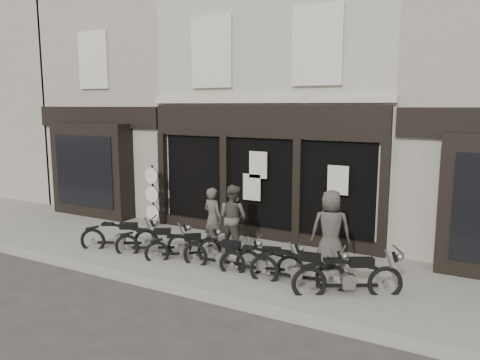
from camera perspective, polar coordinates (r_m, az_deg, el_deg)
The scene contains 17 objects.
ground_plane at distance 11.24m, azimuth -4.48°, elevation -11.21°, with size 90.00×90.00×0.00m, color #2D2B28.
pavement at distance 11.94m, azimuth -2.05°, elevation -9.65°, with size 30.00×4.20×0.12m, color #69655C.
kerb at distance 10.28m, azimuth -8.45°, elevation -12.89°, with size 30.00×0.25×0.13m, color gray.
central_building at distance 15.84m, azimuth 7.55°, elevation 9.69°, with size 7.30×6.22×8.34m.
neighbour_left at distance 19.09m, azimuth -10.76°, elevation 9.37°, with size 5.60×6.73×8.34m.
filler_left at distance 25.17m, azimuth -25.15°, elevation 8.71°, with size 11.00×6.00×8.20m, color gray.
motorcycle_0 at distance 12.88m, azimuth -14.37°, elevation -6.93°, with size 1.96×1.19×1.02m.
motorcycle_1 at distance 12.33m, azimuth -10.41°, elevation -7.64°, with size 1.78×1.22×0.95m.
motorcycle_2 at distance 11.79m, azimuth -6.79°, elevation -8.40°, with size 1.62×1.36×0.91m.
motorcycle_3 at distance 11.09m, azimuth -2.16°, elevation -9.36°, with size 2.04×0.56×0.98m.
motorcycle_4 at distance 10.70m, azimuth 2.69°, elevation -10.15°, with size 1.90×0.81×0.93m.
motorcycle_5 at distance 10.17m, azimuth 7.12°, elevation -11.04°, with size 2.14×0.62×1.02m.
motorcycle_6 at distance 9.84m, azimuth 13.11°, elevation -11.79°, with size 2.04×1.38×1.08m.
man_left at distance 12.48m, azimuth -3.34°, elevation -4.63°, with size 0.60×0.39×1.63m, color #453F39.
man_centre at distance 12.31m, azimuth -0.86°, elevation -4.57°, with size 0.84×0.66×1.73m, color #49433B.
man_right at distance 11.11m, azimuth 11.01°, elevation -5.93°, with size 0.91×0.59×1.85m, color #3D3833.
advert_sign_post at distance 14.77m, azimuth -10.61°, elevation -2.33°, with size 0.51×0.32×2.07m.
Camera 1 is at (5.89, -8.75, 3.90)m, focal length 35.00 mm.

